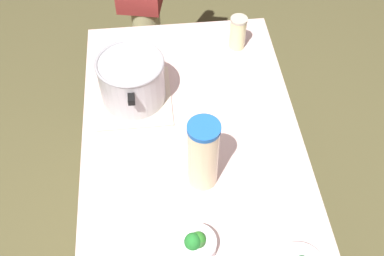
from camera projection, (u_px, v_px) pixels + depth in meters
ground_plane at (192, 240)px, 2.34m from camera, size 8.00×8.00×0.00m
counter_slab at (192, 197)px, 2.00m from camera, size 1.30×0.79×0.85m
dish_cloth at (134, 97)px, 1.79m from camera, size 0.31×0.28×0.01m
cooking_pot at (132, 79)px, 1.71m from camera, size 0.32×0.25×0.18m
lemonade_pitcher at (203, 154)px, 1.45m from camera, size 0.10×0.10×0.28m
mason_jar at (238, 33)px, 1.93m from camera, size 0.07×0.07×0.15m
broccoli_bowl_center at (196, 244)px, 1.38m from camera, size 0.12×0.12×0.08m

